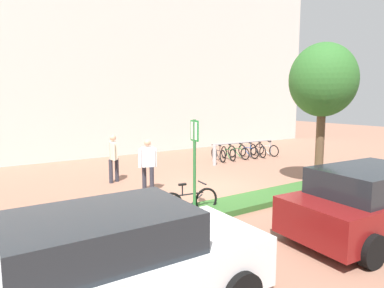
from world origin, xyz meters
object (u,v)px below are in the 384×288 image
(tree_sidewalk, at_px, (323,81))
(bike_at_sign, at_px, (189,202))
(car_white_hatch, at_px, (113,266))
(person_shirt_blue, at_px, (148,162))
(parking_sign_post, at_px, (195,154))
(bike_rack_cluster, at_px, (243,151))
(car_maroon_wagon, at_px, (373,202))
(bollard_steel, at_px, (215,155))
(person_shirt_white, at_px, (113,155))

(tree_sidewalk, xyz_separation_m, bike_at_sign, (-5.16, 0.15, -3.21))
(car_white_hatch, bearing_deg, person_shirt_blue, 58.92)
(parking_sign_post, xyz_separation_m, car_white_hatch, (-3.22, -2.73, -0.87))
(person_shirt_blue, bearing_deg, bike_rack_cluster, 23.87)
(parking_sign_post, relative_size, car_maroon_wagon, 0.57)
(bike_rack_cluster, xyz_separation_m, bollard_steel, (-2.35, -0.67, 0.10))
(person_shirt_blue, bearing_deg, person_shirt_white, 101.65)
(tree_sidewalk, xyz_separation_m, person_shirt_white, (-5.46, 4.57, -2.58))
(tree_sidewalk, distance_m, car_maroon_wagon, 4.99)
(parking_sign_post, xyz_separation_m, person_shirt_blue, (0.06, 2.72, -0.64))
(tree_sidewalk, bearing_deg, bollard_steel, 96.13)
(parking_sign_post, height_order, bike_rack_cluster, parking_sign_post)
(bike_at_sign, height_order, bike_rack_cluster, bike_at_sign)
(tree_sidewalk, height_order, parking_sign_post, tree_sidewalk)
(bike_rack_cluster, height_order, person_shirt_blue, person_shirt_blue)
(bike_rack_cluster, distance_m, person_shirt_white, 7.39)
(person_shirt_blue, relative_size, car_maroon_wagon, 0.39)
(bollard_steel, bearing_deg, person_shirt_white, -174.71)
(parking_sign_post, xyz_separation_m, bollard_steel, (4.59, 5.09, -1.18))
(tree_sidewalk, height_order, bollard_steel, tree_sidewalk)
(bollard_steel, distance_m, car_maroon_wagon, 8.51)
(bike_at_sign, xyz_separation_m, car_maroon_wagon, (2.60, -3.38, 0.41))
(parking_sign_post, relative_size, bollard_steel, 2.77)
(person_shirt_white, bearing_deg, car_white_hatch, -111.42)
(bike_at_sign, xyz_separation_m, person_shirt_white, (-0.31, 4.42, 0.63))
(tree_sidewalk, relative_size, bike_rack_cluster, 1.28)
(bike_at_sign, relative_size, car_maroon_wagon, 0.38)
(bike_rack_cluster, height_order, bollard_steel, bollard_steel)
(parking_sign_post, relative_size, person_shirt_white, 1.45)
(person_shirt_blue, height_order, person_shirt_white, same)
(bike_at_sign, distance_m, car_maroon_wagon, 4.29)
(bike_at_sign, xyz_separation_m, person_shirt_blue, (0.09, 2.50, 0.63))
(tree_sidewalk, relative_size, bike_at_sign, 2.87)
(tree_sidewalk, distance_m, person_shirt_white, 7.57)
(bike_rack_cluster, relative_size, car_maroon_wagon, 0.85)
(bike_at_sign, xyz_separation_m, bollard_steel, (4.62, 4.87, 0.10))
(tree_sidewalk, height_order, person_shirt_white, tree_sidewalk)
(bike_at_sign, relative_size, person_shirt_blue, 0.97)
(parking_sign_post, height_order, car_white_hatch, parking_sign_post)
(tree_sidewalk, xyz_separation_m, bike_rack_cluster, (1.81, 5.69, -3.21))
(person_shirt_white, distance_m, car_white_hatch, 7.92)
(parking_sign_post, relative_size, bike_rack_cluster, 0.66)
(person_shirt_white, bearing_deg, person_shirt_blue, -78.35)
(bike_rack_cluster, bearing_deg, tree_sidewalk, -107.63)
(car_white_hatch, bearing_deg, parking_sign_post, 40.30)
(tree_sidewalk, bearing_deg, car_maroon_wagon, -128.34)
(person_shirt_blue, bearing_deg, car_maroon_wagon, -66.88)
(bollard_steel, height_order, car_white_hatch, car_white_hatch)
(bike_rack_cluster, xyz_separation_m, person_shirt_blue, (-6.88, -3.04, 0.64))
(person_shirt_white, height_order, car_maroon_wagon, person_shirt_white)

